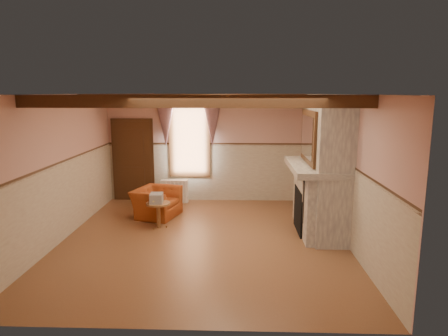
{
  "coord_description": "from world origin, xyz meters",
  "views": [
    {
      "loc": [
        0.66,
        -7.36,
        2.83
      ],
      "look_at": [
        0.38,
        0.8,
        1.29
      ],
      "focal_mm": 32.0,
      "sensor_mm": 36.0,
      "label": 1
    }
  ],
  "objects_px": {
    "mantel_clock": "(311,155)",
    "oil_lamp": "(314,155)",
    "radiator": "(174,191)",
    "side_table": "(159,215)",
    "bowl": "(314,160)",
    "armchair": "(157,202)"
  },
  "relations": [
    {
      "from": "armchair",
      "to": "side_table",
      "type": "distance_m",
      "value": 0.82
    },
    {
      "from": "side_table",
      "to": "bowl",
      "type": "distance_m",
      "value": 3.47
    },
    {
      "from": "armchair",
      "to": "radiator",
      "type": "relative_size",
      "value": 1.45
    },
    {
      "from": "radiator",
      "to": "mantel_clock",
      "type": "xyz_separation_m",
      "value": [
        3.23,
        -1.52,
        1.22
      ]
    },
    {
      "from": "mantel_clock",
      "to": "bowl",
      "type": "bearing_deg",
      "value": -90.0
    },
    {
      "from": "side_table",
      "to": "radiator",
      "type": "bearing_deg",
      "value": 89.29
    },
    {
      "from": "radiator",
      "to": "bowl",
      "type": "bearing_deg",
      "value": -31.63
    },
    {
      "from": "radiator",
      "to": "oil_lamp",
      "type": "distance_m",
      "value": 3.9
    },
    {
      "from": "radiator",
      "to": "mantel_clock",
      "type": "bearing_deg",
      "value": -26.74
    },
    {
      "from": "side_table",
      "to": "radiator",
      "type": "distance_m",
      "value": 2.0
    },
    {
      "from": "mantel_clock",
      "to": "side_table",
      "type": "bearing_deg",
      "value": -171.68
    },
    {
      "from": "oil_lamp",
      "to": "armchair",
      "type": "bearing_deg",
      "value": 170.49
    },
    {
      "from": "radiator",
      "to": "armchair",
      "type": "bearing_deg",
      "value": -102.16
    },
    {
      "from": "mantel_clock",
      "to": "oil_lamp",
      "type": "bearing_deg",
      "value": -90.0
    },
    {
      "from": "mantel_clock",
      "to": "oil_lamp",
      "type": "xyz_separation_m",
      "value": [
        0.0,
        -0.26,
        0.04
      ]
    },
    {
      "from": "armchair",
      "to": "bowl",
      "type": "relative_size",
      "value": 2.72
    },
    {
      "from": "armchair",
      "to": "bowl",
      "type": "distance_m",
      "value": 3.7
    },
    {
      "from": "side_table",
      "to": "oil_lamp",
      "type": "height_order",
      "value": "oil_lamp"
    },
    {
      "from": "bowl",
      "to": "radiator",
      "type": "bearing_deg",
      "value": 149.92
    },
    {
      "from": "armchair",
      "to": "oil_lamp",
      "type": "relative_size",
      "value": 3.64
    },
    {
      "from": "armchair",
      "to": "bowl",
      "type": "xyz_separation_m",
      "value": [
        3.45,
        -0.67,
        1.14
      ]
    },
    {
      "from": "radiator",
      "to": "bowl",
      "type": "height_order",
      "value": "bowl"
    }
  ]
}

